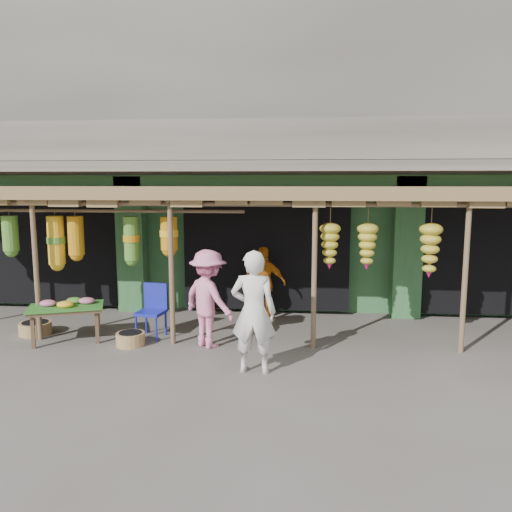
# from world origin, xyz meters

# --- Properties ---
(ground) EXTENTS (80.00, 80.00, 0.00)m
(ground) POSITION_xyz_m (0.00, 0.00, 0.00)
(ground) COLOR #514C47
(ground) RESTS_ON ground
(building) EXTENTS (16.40, 6.80, 7.00)m
(building) POSITION_xyz_m (-0.00, 4.87, 3.37)
(building) COLOR gray
(building) RESTS_ON ground
(awning) EXTENTS (14.00, 2.70, 2.79)m
(awning) POSITION_xyz_m (-0.11, 0.80, 2.58)
(awning) COLOR brown
(awning) RESTS_ON ground
(flower_table) EXTENTS (1.47, 1.16, 0.77)m
(flower_table) POSITION_xyz_m (-3.44, -0.23, 0.62)
(flower_table) COLOR #4E3B28
(flower_table) RESTS_ON ground
(blue_chair) EXTENTS (0.54, 0.55, 0.99)m
(blue_chair) POSITION_xyz_m (-1.99, 0.22, 0.55)
(blue_chair) COLOR #191FA4
(blue_chair) RESTS_ON ground
(basket_mid) EXTENTS (0.72, 0.72, 0.23)m
(basket_mid) POSITION_xyz_m (-4.26, 0.11, 0.11)
(basket_mid) COLOR olive
(basket_mid) RESTS_ON ground
(basket_right) EXTENTS (0.62, 0.62, 0.23)m
(basket_right) POSITION_xyz_m (-2.23, -0.37, 0.11)
(basket_right) COLOR olive
(basket_right) RESTS_ON ground
(person_front) EXTENTS (0.71, 0.48, 1.88)m
(person_front) POSITION_xyz_m (0.07, -1.41, 0.94)
(person_front) COLOR silver
(person_front) RESTS_ON ground
(person_vendor) EXTENTS (0.91, 0.39, 1.55)m
(person_vendor) POSITION_xyz_m (0.00, 1.54, 0.78)
(person_vendor) COLOR orange
(person_vendor) RESTS_ON ground
(person_shopper) EXTENTS (1.27, 1.18, 1.72)m
(person_shopper) POSITION_xyz_m (-0.83, -0.29, 0.86)
(person_shopper) COLOR pink
(person_shopper) RESTS_ON ground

